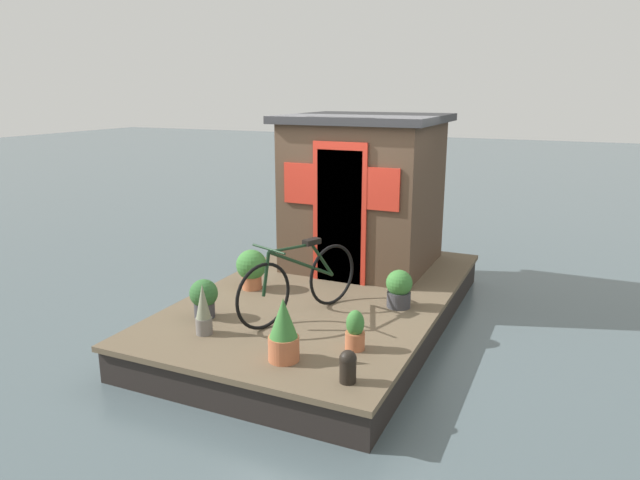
{
  "coord_description": "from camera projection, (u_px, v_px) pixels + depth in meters",
  "views": [
    {
      "loc": [
        -6.2,
        -2.71,
        2.81
      ],
      "look_at": [
        -0.2,
        0.0,
        1.11
      ],
      "focal_mm": 32.49,
      "sensor_mm": 36.0,
      "label": 1
    }
  ],
  "objects": [
    {
      "name": "bicycle",
      "position": [
        300.0,
        282.0,
        6.28
      ],
      "size": [
        1.63,
        0.72,
        0.85
      ],
      "color": "black",
      "rests_on": "houseboat_deck"
    },
    {
      "name": "ground_plane",
      "position": [
        327.0,
        322.0,
        7.26
      ],
      "size": [
        60.0,
        60.0,
        0.0
      ],
      "primitive_type": "plane",
      "color": "#4C5B60"
    },
    {
      "name": "mooring_bollard",
      "position": [
        348.0,
        365.0,
        4.89
      ],
      "size": [
        0.15,
        0.15,
        0.29
      ],
      "color": "black",
      "rests_on": "houseboat_deck"
    },
    {
      "name": "potted_plant_ivy",
      "position": [
        203.0,
        310.0,
        5.84
      ],
      "size": [
        0.17,
        0.17,
        0.53
      ],
      "color": "slate",
      "rests_on": "houseboat_deck"
    },
    {
      "name": "potted_plant_fern",
      "position": [
        204.0,
        297.0,
        6.28
      ],
      "size": [
        0.31,
        0.31,
        0.43
      ],
      "color": "#38383D",
      "rests_on": "houseboat_deck"
    },
    {
      "name": "potted_plant_basil",
      "position": [
        251.0,
        268.0,
        7.18
      ],
      "size": [
        0.38,
        0.38,
        0.5
      ],
      "color": "#B2603D",
      "rests_on": "houseboat_deck"
    },
    {
      "name": "potted_plant_geranium",
      "position": [
        399.0,
        288.0,
        6.58
      ],
      "size": [
        0.3,
        0.3,
        0.44
      ],
      "color": "#38383D",
      "rests_on": "houseboat_deck"
    },
    {
      "name": "houseboat_cabin",
      "position": [
        364.0,
        191.0,
        8.04
      ],
      "size": [
        1.97,
        2.05,
        2.09
      ],
      "color": "#4C3828",
      "rests_on": "houseboat_deck"
    },
    {
      "name": "potted_plant_thyme",
      "position": [
        283.0,
        331.0,
        5.26
      ],
      "size": [
        0.29,
        0.29,
        0.6
      ],
      "color": "#B2603D",
      "rests_on": "houseboat_deck"
    },
    {
      "name": "potted_plant_succulent",
      "position": [
        355.0,
        331.0,
        5.51
      ],
      "size": [
        0.19,
        0.19,
        0.39
      ],
      "color": "#B2603D",
      "rests_on": "houseboat_deck"
    },
    {
      "name": "houseboat_deck",
      "position": [
        327.0,
        306.0,
        7.21
      ],
      "size": [
        4.81,
        2.88,
        0.41
      ],
      "color": "brown",
      "rests_on": "ground_plane"
    }
  ]
}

